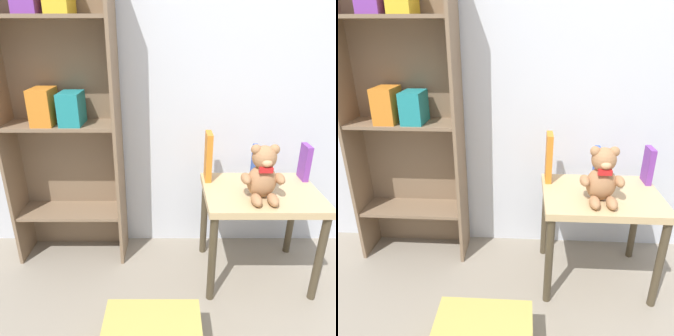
{
  "view_description": "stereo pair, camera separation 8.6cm",
  "coord_description": "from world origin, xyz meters",
  "views": [
    {
      "loc": [
        -0.29,
        -0.44,
        1.3
      ],
      "look_at": [
        -0.3,
        1.12,
        0.63
      ],
      "focal_mm": 35.0,
      "sensor_mm": 36.0,
      "label": 1
    },
    {
      "loc": [
        -0.21,
        -0.44,
        1.3
      ],
      "look_at": [
        -0.3,
        1.12,
        0.63
      ],
      "focal_mm": 35.0,
      "sensor_mm": 36.0,
      "label": 2
    }
  ],
  "objects": [
    {
      "name": "book_standing_orange",
      "position": [
        -0.07,
        1.21,
        0.66
      ],
      "size": [
        0.03,
        0.11,
        0.27
      ],
      "primitive_type": "cube",
      "rotation": [
        0.0,
        0.0,
        -0.01
      ],
      "color": "orange",
      "rests_on": "display_table"
    },
    {
      "name": "teddy_bear",
      "position": [
        0.16,
        0.99,
        0.65
      ],
      "size": [
        0.21,
        0.19,
        0.27
      ],
      "color": "#A8754C",
      "rests_on": "display_table"
    },
    {
      "name": "display_table",
      "position": [
        0.19,
        1.07,
        0.44
      ],
      "size": [
        0.59,
        0.45,
        0.53
      ],
      "color": "tan",
      "rests_on": "ground_plane"
    },
    {
      "name": "wall_back",
      "position": [
        0.0,
        1.43,
        1.25
      ],
      "size": [
        4.8,
        0.06,
        2.5
      ],
      "color": "silver",
      "rests_on": "ground_plane"
    },
    {
      "name": "bookshelf_side",
      "position": [
        -0.87,
        1.29,
        0.92
      ],
      "size": [
        0.62,
        0.24,
        1.65
      ],
      "color": "#7F664C",
      "rests_on": "ground_plane"
    },
    {
      "name": "book_standing_purple",
      "position": [
        0.45,
        1.21,
        0.63
      ],
      "size": [
        0.03,
        0.1,
        0.2
      ],
      "primitive_type": "cube",
      "rotation": [
        0.0,
        0.0,
        -0.0
      ],
      "color": "purple",
      "rests_on": "display_table"
    },
    {
      "name": "book_standing_blue",
      "position": [
        0.19,
        1.22,
        0.62
      ],
      "size": [
        0.03,
        0.12,
        0.18
      ],
      "primitive_type": "cube",
      "rotation": [
        0.0,
        0.0,
        0.01
      ],
      "color": "#2D51B7",
      "rests_on": "display_table"
    }
  ]
}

